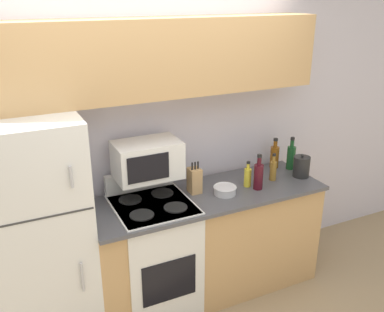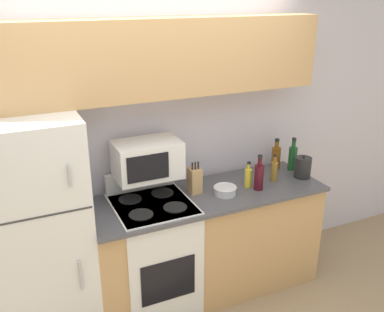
% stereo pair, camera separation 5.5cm
% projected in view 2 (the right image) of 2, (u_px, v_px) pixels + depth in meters
% --- Properties ---
extents(wall_back, '(8.00, 0.05, 2.55)m').
position_uv_depth(wall_back, '(149.00, 145.00, 3.49)').
color(wall_back, silver).
rests_on(wall_back, ground_plane).
extents(lower_cabinets, '(1.93, 0.65, 0.94)m').
position_uv_depth(lower_cabinets, '(207.00, 242.00, 3.60)').
color(lower_cabinets, tan).
rests_on(lower_cabinets, ground_plane).
extents(refrigerator, '(0.71, 0.67, 1.72)m').
position_uv_depth(refrigerator, '(36.00, 236.00, 2.97)').
color(refrigerator, white).
rests_on(refrigerator, ground_plane).
extents(upper_cabinets, '(2.64, 0.33, 0.56)m').
position_uv_depth(upper_cabinets, '(154.00, 58.00, 3.07)').
color(upper_cabinets, tan).
rests_on(upper_cabinets, refrigerator).
extents(stove, '(0.59, 0.63, 1.11)m').
position_uv_depth(stove, '(154.00, 255.00, 3.40)').
color(stove, white).
rests_on(stove, ground_plane).
extents(microwave, '(0.50, 0.33, 0.28)m').
position_uv_depth(microwave, '(147.00, 159.00, 3.25)').
color(microwave, white).
rests_on(microwave, stove).
extents(knife_block, '(0.09, 0.11, 0.26)m').
position_uv_depth(knife_block, '(195.00, 180.00, 3.41)').
color(knife_block, tan).
rests_on(knife_block, lower_cabinets).
extents(bowl, '(0.19, 0.19, 0.07)m').
position_uv_depth(bowl, '(225.00, 190.00, 3.39)').
color(bowl, silver).
rests_on(bowl, lower_cabinets).
extents(bottle_vinegar, '(0.06, 0.06, 0.24)m').
position_uv_depth(bottle_vinegar, '(274.00, 170.00, 3.62)').
color(bottle_vinegar, olive).
rests_on(bottle_vinegar, lower_cabinets).
extents(bottle_whiskey, '(0.08, 0.08, 0.28)m').
position_uv_depth(bottle_whiskey, '(276.00, 157.00, 3.88)').
color(bottle_whiskey, brown).
rests_on(bottle_whiskey, lower_cabinets).
extents(bottle_wine_red, '(0.08, 0.08, 0.30)m').
position_uv_depth(bottle_wine_red, '(259.00, 176.00, 3.45)').
color(bottle_wine_red, '#470F19').
rests_on(bottle_wine_red, lower_cabinets).
extents(bottle_cooking_spray, '(0.06, 0.06, 0.22)m').
position_uv_depth(bottle_cooking_spray, '(248.00, 177.00, 3.51)').
color(bottle_cooking_spray, gold).
rests_on(bottle_cooking_spray, lower_cabinets).
extents(bottle_wine_green, '(0.08, 0.08, 0.30)m').
position_uv_depth(bottle_wine_green, '(293.00, 157.00, 3.84)').
color(bottle_wine_green, '#194C23').
rests_on(bottle_wine_green, lower_cabinets).
extents(kettle, '(0.14, 0.14, 0.21)m').
position_uv_depth(kettle, '(303.00, 167.00, 3.69)').
color(kettle, black).
rests_on(kettle, lower_cabinets).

